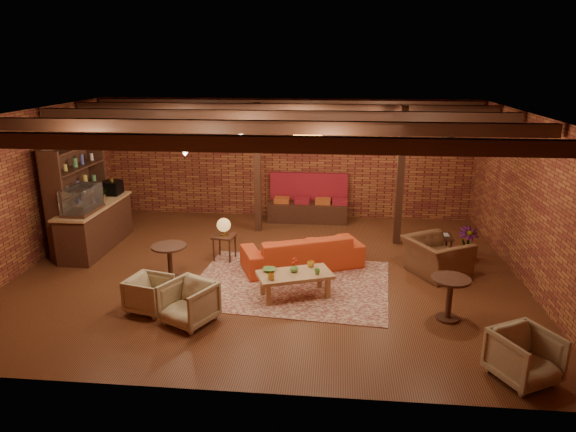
# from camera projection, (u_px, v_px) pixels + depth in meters

# --- Properties ---
(floor) EXTENTS (10.00, 10.00, 0.00)m
(floor) POSITION_uv_depth(u_px,v_px,m) (268.00, 271.00, 10.55)
(floor) COLOR #3D1D0F
(floor) RESTS_ON ground
(ceiling) EXTENTS (10.00, 8.00, 0.02)m
(ceiling) POSITION_uv_depth(u_px,v_px,m) (266.00, 114.00, 9.61)
(ceiling) COLOR black
(ceiling) RESTS_ON wall_back
(wall_back) EXTENTS (10.00, 0.02, 3.20)m
(wall_back) POSITION_uv_depth(u_px,v_px,m) (287.00, 159.00, 13.89)
(wall_back) COLOR maroon
(wall_back) RESTS_ON ground
(wall_front) EXTENTS (10.00, 0.02, 3.20)m
(wall_front) POSITION_uv_depth(u_px,v_px,m) (224.00, 279.00, 6.28)
(wall_front) COLOR maroon
(wall_front) RESTS_ON ground
(wall_left) EXTENTS (0.02, 8.00, 3.20)m
(wall_left) POSITION_uv_depth(u_px,v_px,m) (27.00, 190.00, 10.54)
(wall_left) COLOR maroon
(wall_left) RESTS_ON ground
(wall_right) EXTENTS (0.02, 8.00, 3.20)m
(wall_right) POSITION_uv_depth(u_px,v_px,m) (531.00, 203.00, 9.62)
(wall_right) COLOR maroon
(wall_right) RESTS_ON ground
(ceiling_beams) EXTENTS (9.80, 6.40, 0.22)m
(ceiling_beams) POSITION_uv_depth(u_px,v_px,m) (267.00, 120.00, 9.65)
(ceiling_beams) COLOR #321A10
(ceiling_beams) RESTS_ON ceiling
(ceiling_pipe) EXTENTS (9.60, 0.12, 0.12)m
(ceiling_pipe) POSITION_uv_depth(u_px,v_px,m) (277.00, 123.00, 11.24)
(ceiling_pipe) COLOR black
(ceiling_pipe) RESTS_ON ceiling
(post_left) EXTENTS (0.16, 0.16, 3.20)m
(post_left) POSITION_uv_depth(u_px,v_px,m) (257.00, 169.00, 12.61)
(post_left) COLOR #321A10
(post_left) RESTS_ON ground
(post_right) EXTENTS (0.16, 0.16, 3.20)m
(post_right) POSITION_uv_depth(u_px,v_px,m) (400.00, 177.00, 11.73)
(post_right) COLOR #321A10
(post_right) RESTS_ON ground
(service_counter) EXTENTS (0.80, 2.50, 1.60)m
(service_counter) POSITION_uv_depth(u_px,v_px,m) (95.00, 215.00, 11.65)
(service_counter) COLOR #321A10
(service_counter) RESTS_ON ground
(plant_counter) EXTENTS (0.35, 0.39, 0.30)m
(plant_counter) POSITION_uv_depth(u_px,v_px,m) (101.00, 195.00, 11.70)
(plant_counter) COLOR #337F33
(plant_counter) RESTS_ON service_counter
(shelving_hutch) EXTENTS (0.52, 2.00, 2.40)m
(shelving_hutch) POSITION_uv_depth(u_px,v_px,m) (78.00, 196.00, 11.66)
(shelving_hutch) COLOR #321A10
(shelving_hutch) RESTS_ON ground
(banquette) EXTENTS (2.10, 0.70, 1.00)m
(banquette) POSITION_uv_depth(u_px,v_px,m) (308.00, 203.00, 13.73)
(banquette) COLOR maroon
(banquette) RESTS_ON ground
(service_sign) EXTENTS (0.86, 0.06, 0.30)m
(service_sign) POSITION_uv_depth(u_px,v_px,m) (308.00, 136.00, 12.76)
(service_sign) COLOR orange
(service_sign) RESTS_ON ceiling
(ceiling_spotlights) EXTENTS (6.40, 4.40, 0.28)m
(ceiling_spotlights) POSITION_uv_depth(u_px,v_px,m) (267.00, 132.00, 9.71)
(ceiling_spotlights) COLOR black
(ceiling_spotlights) RESTS_ON ceiling
(rug) EXTENTS (3.97, 3.17, 0.01)m
(rug) POSITION_uv_depth(u_px,v_px,m) (291.00, 283.00, 9.98)
(rug) COLOR maroon
(rug) RESTS_ON floor
(sofa) EXTENTS (2.63, 1.83, 0.72)m
(sofa) POSITION_uv_depth(u_px,v_px,m) (302.00, 251.00, 10.66)
(sofa) COLOR #C03B1A
(sofa) RESTS_ON floor
(coffee_table) EXTENTS (1.48, 1.09, 0.71)m
(coffee_table) POSITION_uv_depth(u_px,v_px,m) (294.00, 276.00, 9.34)
(coffee_table) COLOR #AA754F
(coffee_table) RESTS_ON floor
(side_table_lamp) EXTENTS (0.51, 0.51, 0.94)m
(side_table_lamp) POSITION_uv_depth(u_px,v_px,m) (224.00, 228.00, 10.98)
(side_table_lamp) COLOR #321A10
(side_table_lamp) RESTS_ON floor
(round_table_left) EXTENTS (0.69, 0.69, 0.71)m
(round_table_left) POSITION_uv_depth(u_px,v_px,m) (170.00, 256.00, 10.04)
(round_table_left) COLOR #321A10
(round_table_left) RESTS_ON floor
(armchair_a) EXTENTS (0.76, 0.79, 0.68)m
(armchair_a) POSITION_uv_depth(u_px,v_px,m) (149.00, 292.00, 8.83)
(armchair_a) COLOR beige
(armchair_a) RESTS_ON floor
(armchair_b) EXTENTS (0.99, 0.97, 0.77)m
(armchair_b) POSITION_uv_depth(u_px,v_px,m) (189.00, 301.00, 8.40)
(armchair_b) COLOR beige
(armchair_b) RESTS_ON floor
(armchair_right) EXTENTS (1.22, 1.37, 1.01)m
(armchair_right) POSITION_uv_depth(u_px,v_px,m) (437.00, 251.00, 10.26)
(armchair_right) COLOR brown
(armchair_right) RESTS_ON floor
(side_table_book) EXTENTS (0.52, 0.52, 0.58)m
(side_table_book) POSITION_uv_depth(u_px,v_px,m) (440.00, 237.00, 11.03)
(side_table_book) COLOR #321A10
(side_table_book) RESTS_ON floor
(round_table_right) EXTENTS (0.64, 0.64, 0.75)m
(round_table_right) POSITION_uv_depth(u_px,v_px,m) (450.00, 292.00, 8.47)
(round_table_right) COLOR #321A10
(round_table_right) RESTS_ON floor
(armchair_far) EXTENTS (1.01, 0.99, 0.78)m
(armchair_far) POSITION_uv_depth(u_px,v_px,m) (525.00, 354.00, 6.88)
(armchair_far) COLOR beige
(armchair_far) RESTS_ON floor
(plant_tall) EXTENTS (1.54, 1.54, 2.37)m
(plant_tall) POSITION_uv_depth(u_px,v_px,m) (470.00, 210.00, 10.66)
(plant_tall) COLOR #4C7F4C
(plant_tall) RESTS_ON floor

